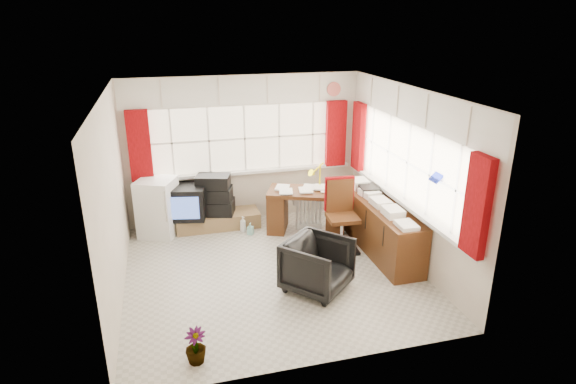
{
  "coord_description": "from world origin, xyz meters",
  "views": [
    {
      "loc": [
        -1.33,
        -5.84,
        3.4
      ],
      "look_at": [
        0.37,
        0.55,
        0.96
      ],
      "focal_mm": 30.0,
      "sensor_mm": 36.0,
      "label": 1
    }
  ],
  "objects_px": {
    "desk_lamp": "(320,170)",
    "office_chair": "(317,265)",
    "desk": "(306,209)",
    "credenza": "(381,227)",
    "radiator": "(309,213)",
    "tv_bench": "(218,220)",
    "task_chair": "(341,212)",
    "crt_tv": "(187,202)",
    "mini_fridge": "(158,207)"
  },
  "relations": [
    {
      "from": "tv_bench",
      "to": "desk_lamp",
      "type": "bearing_deg",
      "value": -14.16
    },
    {
      "from": "credenza",
      "to": "desk",
      "type": "bearing_deg",
      "value": 131.81
    },
    {
      "from": "desk_lamp",
      "to": "task_chair",
      "type": "bearing_deg",
      "value": -85.08
    },
    {
      "from": "desk",
      "to": "desk_lamp",
      "type": "relative_size",
      "value": 3.3
    },
    {
      "from": "office_chair",
      "to": "desk",
      "type": "bearing_deg",
      "value": 35.03
    },
    {
      "from": "office_chair",
      "to": "mini_fridge",
      "type": "relative_size",
      "value": 0.82
    },
    {
      "from": "office_chair",
      "to": "credenza",
      "type": "relative_size",
      "value": 0.39
    },
    {
      "from": "desk",
      "to": "task_chair",
      "type": "xyz_separation_m",
      "value": [
        0.33,
        -0.69,
        0.19
      ]
    },
    {
      "from": "desk",
      "to": "radiator",
      "type": "bearing_deg",
      "value": 57.29
    },
    {
      "from": "office_chair",
      "to": "credenza",
      "type": "distance_m",
      "value": 1.5
    },
    {
      "from": "credenza",
      "to": "mini_fridge",
      "type": "bearing_deg",
      "value": 155.53
    },
    {
      "from": "task_chair",
      "to": "radiator",
      "type": "distance_m",
      "value": 0.92
    },
    {
      "from": "office_chair",
      "to": "tv_bench",
      "type": "distance_m",
      "value": 2.55
    },
    {
      "from": "task_chair",
      "to": "office_chair",
      "type": "bearing_deg",
      "value": -123.54
    },
    {
      "from": "tv_bench",
      "to": "crt_tv",
      "type": "distance_m",
      "value": 0.63
    },
    {
      "from": "desk_lamp",
      "to": "radiator",
      "type": "height_order",
      "value": "desk_lamp"
    },
    {
      "from": "desk_lamp",
      "to": "mini_fridge",
      "type": "distance_m",
      "value": 2.71
    },
    {
      "from": "credenza",
      "to": "tv_bench",
      "type": "distance_m",
      "value": 2.75
    },
    {
      "from": "desk_lamp",
      "to": "task_chair",
      "type": "relative_size",
      "value": 0.38
    },
    {
      "from": "desk_lamp",
      "to": "crt_tv",
      "type": "bearing_deg",
      "value": 169.94
    },
    {
      "from": "office_chair",
      "to": "credenza",
      "type": "height_order",
      "value": "credenza"
    },
    {
      "from": "tv_bench",
      "to": "mini_fridge",
      "type": "height_order",
      "value": "mini_fridge"
    },
    {
      "from": "mini_fridge",
      "to": "desk",
      "type": "bearing_deg",
      "value": -11.88
    },
    {
      "from": "credenza",
      "to": "desk_lamp",
      "type": "bearing_deg",
      "value": 119.02
    },
    {
      "from": "task_chair",
      "to": "crt_tv",
      "type": "xyz_separation_m",
      "value": [
        -2.23,
        1.19,
        -0.07
      ]
    },
    {
      "from": "task_chair",
      "to": "crt_tv",
      "type": "height_order",
      "value": "task_chair"
    },
    {
      "from": "credenza",
      "to": "crt_tv",
      "type": "bearing_deg",
      "value": 151.85
    },
    {
      "from": "mini_fridge",
      "to": "credenza",
      "type": "bearing_deg",
      "value": -24.47
    },
    {
      "from": "desk",
      "to": "task_chair",
      "type": "distance_m",
      "value": 0.79
    },
    {
      "from": "office_chair",
      "to": "crt_tv",
      "type": "distance_m",
      "value": 2.74
    },
    {
      "from": "task_chair",
      "to": "tv_bench",
      "type": "bearing_deg",
      "value": 144.68
    },
    {
      "from": "radiator",
      "to": "tv_bench",
      "type": "xyz_separation_m",
      "value": [
        -1.49,
        0.41,
        -0.13
      ]
    },
    {
      "from": "task_chair",
      "to": "mini_fridge",
      "type": "xyz_separation_m",
      "value": [
        -2.7,
        1.19,
        -0.12
      ]
    },
    {
      "from": "office_chair",
      "to": "mini_fridge",
      "type": "bearing_deg",
      "value": 88.32
    },
    {
      "from": "credenza",
      "to": "mini_fridge",
      "type": "distance_m",
      "value": 3.56
    },
    {
      "from": "credenza",
      "to": "radiator",
      "type": "bearing_deg",
      "value": 125.5
    },
    {
      "from": "office_chair",
      "to": "mini_fridge",
      "type": "xyz_separation_m",
      "value": [
        -1.97,
        2.28,
        0.12
      ]
    },
    {
      "from": "desk",
      "to": "tv_bench",
      "type": "height_order",
      "value": "desk"
    },
    {
      "from": "radiator",
      "to": "mini_fridge",
      "type": "height_order",
      "value": "mini_fridge"
    },
    {
      "from": "desk",
      "to": "credenza",
      "type": "distance_m",
      "value": 1.31
    },
    {
      "from": "credenza",
      "to": "crt_tv",
      "type": "distance_m",
      "value": 3.14
    },
    {
      "from": "desk",
      "to": "task_chair",
      "type": "bearing_deg",
      "value": -64.17
    },
    {
      "from": "desk",
      "to": "tv_bench",
      "type": "relative_size",
      "value": 0.99
    },
    {
      "from": "desk_lamp",
      "to": "office_chair",
      "type": "xyz_separation_m",
      "value": [
        -0.66,
        -1.9,
        -0.66
      ]
    },
    {
      "from": "office_chair",
      "to": "tv_bench",
      "type": "bearing_deg",
      "value": 71.0
    },
    {
      "from": "desk_lamp",
      "to": "office_chair",
      "type": "bearing_deg",
      "value": -108.99
    },
    {
      "from": "radiator",
      "to": "credenza",
      "type": "height_order",
      "value": "credenza"
    },
    {
      "from": "radiator",
      "to": "office_chair",
      "type": "bearing_deg",
      "value": -103.98
    },
    {
      "from": "task_chair",
      "to": "desk",
      "type": "bearing_deg",
      "value": 115.83
    },
    {
      "from": "crt_tv",
      "to": "mini_fridge",
      "type": "height_order",
      "value": "mini_fridge"
    }
  ]
}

